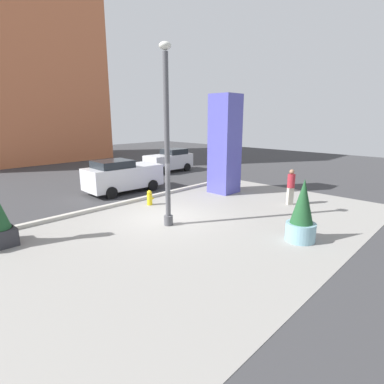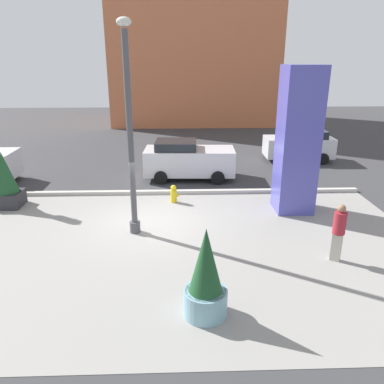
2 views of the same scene
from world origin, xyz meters
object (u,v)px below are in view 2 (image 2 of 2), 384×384
(art_pillar_blue, at_px, (298,142))
(car_far_lane, at_px, (300,145))
(potted_plant_curbside, at_px, (5,181))
(fire_hydrant, at_px, (174,194))
(lamp_post, at_px, (130,137))
(potted_plant_near_left, at_px, (206,279))
(pedestrian_by_curb, at_px, (339,230))
(car_curb_west, at_px, (188,160))

(art_pillar_blue, xyz_separation_m, car_far_lane, (2.53, 7.49, -1.83))
(art_pillar_blue, height_order, potted_plant_curbside, art_pillar_blue)
(fire_hydrant, bearing_deg, lamp_post, -114.63)
(lamp_post, distance_m, potted_plant_near_left, 5.52)
(lamp_post, bearing_deg, potted_plant_curbside, 154.00)
(art_pillar_blue, height_order, potted_plant_near_left, art_pillar_blue)
(lamp_post, height_order, fire_hydrant, lamp_post)
(car_far_lane, height_order, pedestrian_by_curb, car_far_lane)
(potted_plant_near_left, distance_m, car_curb_west, 10.67)
(art_pillar_blue, xyz_separation_m, fire_hydrant, (-4.67, 0.95, -2.36))
(art_pillar_blue, relative_size, fire_hydrant, 7.28)
(art_pillar_blue, relative_size, pedestrian_by_curb, 3.08)
(art_pillar_blue, bearing_deg, potted_plant_near_left, -121.06)
(potted_plant_curbside, height_order, potted_plant_near_left, potted_plant_curbside)
(fire_hydrant, relative_size, pedestrian_by_curb, 0.42)
(lamp_post, xyz_separation_m, art_pillar_blue, (5.96, 1.88, -0.58))
(potted_plant_near_left, xyz_separation_m, car_curb_west, (-0.14, 10.67, -0.00))
(potted_plant_curbside, bearing_deg, car_curb_west, 25.84)
(potted_plant_near_left, xyz_separation_m, fire_hydrant, (-0.81, 7.35, -0.59))
(lamp_post, relative_size, car_curb_west, 1.53)
(art_pillar_blue, distance_m, pedestrian_by_curb, 4.37)
(lamp_post, height_order, pedestrian_by_curb, lamp_post)
(potted_plant_curbside, bearing_deg, potted_plant_near_left, -43.69)
(lamp_post, relative_size, art_pillar_blue, 1.24)
(car_curb_west, bearing_deg, lamp_post, -107.77)
(potted_plant_curbside, relative_size, car_far_lane, 0.59)
(potted_plant_curbside, xyz_separation_m, pedestrian_by_curb, (11.48, -4.74, -0.08))
(fire_hydrant, xyz_separation_m, car_far_lane, (7.20, 6.53, 0.52))
(fire_hydrant, xyz_separation_m, car_curb_west, (0.68, 3.33, 0.58))
(potted_plant_curbside, xyz_separation_m, car_far_lane, (13.84, 6.75, -0.18))
(car_far_lane, bearing_deg, fire_hydrant, -137.76)
(lamp_post, height_order, car_far_lane, lamp_post)
(car_curb_west, bearing_deg, pedestrian_by_curb, -63.34)
(lamp_post, height_order, car_curb_west, lamp_post)
(art_pillar_blue, distance_m, car_far_lane, 8.11)
(lamp_post, xyz_separation_m, car_curb_west, (1.97, 6.15, -2.36))
(fire_hydrant, bearing_deg, art_pillar_blue, -11.54)
(car_curb_west, xyz_separation_m, car_far_lane, (6.52, 3.21, -0.06))
(lamp_post, distance_m, fire_hydrant, 4.28)
(car_far_lane, bearing_deg, potted_plant_curbside, -153.99)
(potted_plant_near_left, relative_size, pedestrian_by_curb, 1.25)
(car_curb_west, bearing_deg, art_pillar_blue, -46.99)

